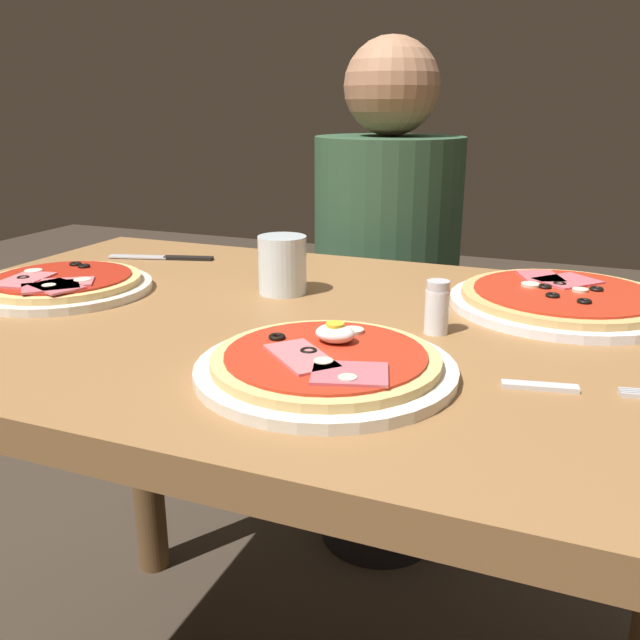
# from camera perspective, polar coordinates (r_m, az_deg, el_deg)

# --- Properties ---
(dining_table) EXTENTS (1.17, 0.76, 0.77)m
(dining_table) POSITION_cam_1_polar(r_m,az_deg,el_deg) (0.95, -1.54, -7.41)
(dining_table) COLOR olive
(dining_table) RESTS_ON ground
(pizza_foreground) EXTENTS (0.28, 0.28, 0.05)m
(pizza_foreground) POSITION_cam_1_polar(r_m,az_deg,el_deg) (0.71, 0.50, -3.75)
(pizza_foreground) COLOR silver
(pizza_foreground) RESTS_ON dining_table
(pizza_across_left) EXTENTS (0.26, 0.26, 0.03)m
(pizza_across_left) POSITION_cam_1_polar(r_m,az_deg,el_deg) (1.09, -20.96, 2.82)
(pizza_across_left) COLOR silver
(pizza_across_left) RESTS_ON dining_table
(pizza_across_right) EXTENTS (0.31, 0.31, 0.03)m
(pizza_across_right) POSITION_cam_1_polar(r_m,az_deg,el_deg) (1.00, 19.92, 1.65)
(pizza_across_right) COLOR white
(pizza_across_right) RESTS_ON dining_table
(water_glass_near) EXTENTS (0.07, 0.07, 0.09)m
(water_glass_near) POSITION_cam_1_polar(r_m,az_deg,el_deg) (1.01, -3.20, 4.35)
(water_glass_near) COLOR silver
(water_glass_near) RESTS_ON dining_table
(fork) EXTENTS (0.16, 0.05, 0.00)m
(fork) POSITION_cam_1_polar(r_m,az_deg,el_deg) (0.72, 20.36, -5.46)
(fork) COLOR silver
(fork) RESTS_ON dining_table
(knife) EXTENTS (0.19, 0.07, 0.01)m
(knife) POSITION_cam_1_polar(r_m,az_deg,el_deg) (1.27, -12.72, 5.18)
(knife) COLOR silver
(knife) RESTS_ON dining_table
(salt_shaker) EXTENTS (0.03, 0.03, 0.07)m
(salt_shaker) POSITION_cam_1_polar(r_m,az_deg,el_deg) (0.84, 9.87, 1.05)
(salt_shaker) COLOR white
(salt_shaker) RESTS_ON dining_table
(diner_person) EXTENTS (0.32, 0.32, 1.18)m
(diner_person) POSITION_cam_1_polar(r_m,az_deg,el_deg) (1.56, 5.47, -0.40)
(diner_person) COLOR black
(diner_person) RESTS_ON ground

